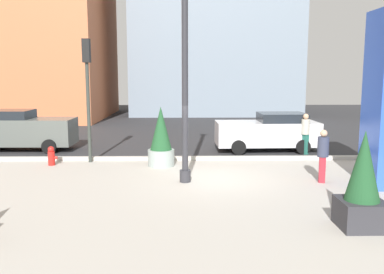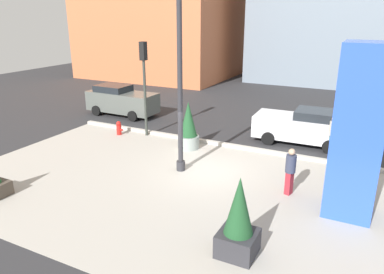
{
  "view_description": "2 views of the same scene",
  "coord_description": "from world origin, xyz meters",
  "px_view_note": "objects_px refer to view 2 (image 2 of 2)",
  "views": [
    {
      "loc": [
        -0.96,
        -13.73,
        3.5
      ],
      "look_at": [
        -0.71,
        1.0,
        1.28
      ],
      "focal_mm": 39.35,
      "sensor_mm": 36.0,
      "label": 1
    },
    {
      "loc": [
        5.74,
        -12.61,
        6.16
      ],
      "look_at": [
        -1.12,
        0.97,
        1.01
      ],
      "focal_mm": 34.38,
      "sensor_mm": 36.0,
      "label": 2
    }
  ],
  "objects_px": {
    "lamp_post": "(180,83)",
    "traffic_light_corner": "(144,74)",
    "pedestrian_on_sidewalk": "(333,133)",
    "pedestrian_crossing": "(290,169)",
    "car_passing_lane": "(121,100)",
    "potted_plant_near_right": "(188,128)",
    "potted_plant_curbside": "(239,221)",
    "car_curb_west": "(304,126)",
    "fire_hydrant": "(119,128)",
    "art_pillar_blue": "(358,134)"
  },
  "relations": [
    {
      "from": "car_curb_west",
      "to": "traffic_light_corner",
      "type": "bearing_deg",
      "value": -162.02
    },
    {
      "from": "pedestrian_on_sidewalk",
      "to": "fire_hydrant",
      "type": "bearing_deg",
      "value": -168.31
    },
    {
      "from": "car_curb_west",
      "to": "car_passing_lane",
      "type": "height_order",
      "value": "car_passing_lane"
    },
    {
      "from": "potted_plant_near_right",
      "to": "fire_hydrant",
      "type": "relative_size",
      "value": 3.04
    },
    {
      "from": "car_passing_lane",
      "to": "pedestrian_on_sidewalk",
      "type": "bearing_deg",
      "value": -5.4
    },
    {
      "from": "fire_hydrant",
      "to": "traffic_light_corner",
      "type": "relative_size",
      "value": 0.16
    },
    {
      "from": "potted_plant_near_right",
      "to": "pedestrian_on_sidewalk",
      "type": "xyz_separation_m",
      "value": [
        6.18,
        2.3,
        -0.03
      ]
    },
    {
      "from": "lamp_post",
      "to": "car_passing_lane",
      "type": "bearing_deg",
      "value": 141.43
    },
    {
      "from": "car_passing_lane",
      "to": "art_pillar_blue",
      "type": "bearing_deg",
      "value": -25.07
    },
    {
      "from": "traffic_light_corner",
      "to": "car_curb_west",
      "type": "bearing_deg",
      "value": 17.98
    },
    {
      "from": "art_pillar_blue",
      "to": "potted_plant_curbside",
      "type": "bearing_deg",
      "value": -123.52
    },
    {
      "from": "car_passing_lane",
      "to": "car_curb_west",
      "type": "bearing_deg",
      "value": -1.5
    },
    {
      "from": "pedestrian_on_sidewalk",
      "to": "pedestrian_crossing",
      "type": "xyz_separation_m",
      "value": [
        -0.82,
        -4.87,
        -0.03
      ]
    },
    {
      "from": "lamp_post",
      "to": "pedestrian_on_sidewalk",
      "type": "relative_size",
      "value": 4.17
    },
    {
      "from": "potted_plant_near_right",
      "to": "car_curb_west",
      "type": "height_order",
      "value": "potted_plant_near_right"
    },
    {
      "from": "car_passing_lane",
      "to": "pedestrian_crossing",
      "type": "relative_size",
      "value": 2.62
    },
    {
      "from": "car_curb_west",
      "to": "potted_plant_curbside",
      "type": "bearing_deg",
      "value": -88.94
    },
    {
      "from": "art_pillar_blue",
      "to": "car_curb_west",
      "type": "bearing_deg",
      "value": 112.77
    },
    {
      "from": "lamp_post",
      "to": "traffic_light_corner",
      "type": "xyz_separation_m",
      "value": [
        -3.79,
        3.19,
        -0.39
      ]
    },
    {
      "from": "car_curb_west",
      "to": "car_passing_lane",
      "type": "relative_size",
      "value": 1.02
    },
    {
      "from": "traffic_light_corner",
      "to": "potted_plant_near_right",
      "type": "bearing_deg",
      "value": -14.38
    },
    {
      "from": "fire_hydrant",
      "to": "pedestrian_on_sidewalk",
      "type": "relative_size",
      "value": 0.42
    },
    {
      "from": "potted_plant_curbside",
      "to": "art_pillar_blue",
      "type": "bearing_deg",
      "value": 56.48
    },
    {
      "from": "potted_plant_curbside",
      "to": "pedestrian_crossing",
      "type": "distance_m",
      "value": 4.11
    },
    {
      "from": "car_curb_west",
      "to": "pedestrian_on_sidewalk",
      "type": "height_order",
      "value": "pedestrian_on_sidewalk"
    },
    {
      "from": "fire_hydrant",
      "to": "pedestrian_crossing",
      "type": "relative_size",
      "value": 0.43
    },
    {
      "from": "lamp_post",
      "to": "potted_plant_curbside",
      "type": "relative_size",
      "value": 3.29
    },
    {
      "from": "potted_plant_near_right",
      "to": "traffic_light_corner",
      "type": "xyz_separation_m",
      "value": [
        -2.88,
        0.74,
        2.21
      ]
    },
    {
      "from": "potted_plant_curbside",
      "to": "pedestrian_on_sidewalk",
      "type": "height_order",
      "value": "potted_plant_curbside"
    },
    {
      "from": "potted_plant_near_right",
      "to": "lamp_post",
      "type": "bearing_deg",
      "value": -69.53
    },
    {
      "from": "fire_hydrant",
      "to": "car_curb_west",
      "type": "distance_m",
      "value": 9.49
    },
    {
      "from": "lamp_post",
      "to": "potted_plant_curbside",
      "type": "distance_m",
      "value": 6.37
    },
    {
      "from": "fire_hydrant",
      "to": "traffic_light_corner",
      "type": "xyz_separation_m",
      "value": [
        1.35,
        0.59,
        2.87
      ]
    },
    {
      "from": "fire_hydrant",
      "to": "pedestrian_on_sidewalk",
      "type": "distance_m",
      "value": 10.65
    },
    {
      "from": "car_passing_lane",
      "to": "pedestrian_on_sidewalk",
      "type": "height_order",
      "value": "car_passing_lane"
    },
    {
      "from": "art_pillar_blue",
      "to": "car_curb_west",
      "type": "xyz_separation_m",
      "value": [
        -2.61,
        6.21,
        -1.83
      ]
    },
    {
      "from": "lamp_post",
      "to": "potted_plant_near_right",
      "type": "bearing_deg",
      "value": 110.47
    },
    {
      "from": "lamp_post",
      "to": "fire_hydrant",
      "type": "height_order",
      "value": "lamp_post"
    },
    {
      "from": "traffic_light_corner",
      "to": "lamp_post",
      "type": "bearing_deg",
      "value": -40.1
    },
    {
      "from": "pedestrian_crossing",
      "to": "car_curb_west",
      "type": "bearing_deg",
      "value": 96.11
    },
    {
      "from": "potted_plant_curbside",
      "to": "car_passing_lane",
      "type": "relative_size",
      "value": 0.5
    },
    {
      "from": "potted_plant_near_right",
      "to": "potted_plant_curbside",
      "type": "relative_size",
      "value": 1.01
    },
    {
      "from": "car_curb_west",
      "to": "car_passing_lane",
      "type": "bearing_deg",
      "value": 178.5
    },
    {
      "from": "traffic_light_corner",
      "to": "potted_plant_curbside",
      "type": "bearing_deg",
      "value": -43.47
    },
    {
      "from": "pedestrian_on_sidewalk",
      "to": "pedestrian_crossing",
      "type": "bearing_deg",
      "value": -99.54
    },
    {
      "from": "art_pillar_blue",
      "to": "pedestrian_on_sidewalk",
      "type": "relative_size",
      "value": 3.03
    },
    {
      "from": "art_pillar_blue",
      "to": "lamp_post",
      "type": "bearing_deg",
      "value": 175.18
    },
    {
      "from": "potted_plant_curbside",
      "to": "traffic_light_corner",
      "type": "height_order",
      "value": "traffic_light_corner"
    },
    {
      "from": "art_pillar_blue",
      "to": "traffic_light_corner",
      "type": "relative_size",
      "value": 1.12
    },
    {
      "from": "pedestrian_on_sidewalk",
      "to": "potted_plant_near_right",
      "type": "bearing_deg",
      "value": -159.57
    }
  ]
}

